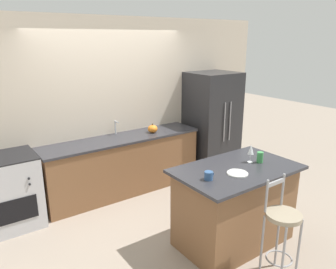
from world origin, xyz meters
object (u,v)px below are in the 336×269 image
object	(u,v)px
tumbler_cup	(260,157)
pumpkin_decoration	(153,129)
coffee_mug	(209,176)
dinner_plate	(237,173)
wine_glass	(251,150)
refrigerator	(211,122)
bar_stool_near	(282,226)
oven_range	(7,192)

from	to	relation	value
tumbler_cup	pumpkin_decoration	world-z (taller)	tumbler_cup
coffee_mug	pumpkin_decoration	distance (m)	2.06
dinner_plate	coffee_mug	world-z (taller)	coffee_mug
dinner_plate	wine_glass	distance (m)	0.44
dinner_plate	pumpkin_decoration	xyz separation A→B (m)	(0.22, 2.05, 0.00)
refrigerator	bar_stool_near	xyz separation A→B (m)	(-1.42, -2.59, -0.31)
bar_stool_near	dinner_plate	bearing A→B (deg)	94.31
wine_glass	tumbler_cup	size ratio (longest dim) A/B	1.69
pumpkin_decoration	coffee_mug	bearing A→B (deg)	-106.10
tumbler_cup	refrigerator	bearing A→B (deg)	62.62
coffee_mug	dinner_plate	bearing A→B (deg)	-11.31
coffee_mug	pumpkin_decoration	bearing A→B (deg)	73.90
tumbler_cup	pumpkin_decoration	xyz separation A→B (m)	(-0.25, 1.96, -0.06)
dinner_plate	pumpkin_decoration	bearing A→B (deg)	84.01
oven_range	wine_glass	xyz separation A→B (m)	(2.38, -1.90, 0.63)
oven_range	tumbler_cup	size ratio (longest dim) A/B	7.44
tumbler_cup	pumpkin_decoration	size ratio (longest dim) A/B	0.81
refrigerator	oven_range	distance (m)	3.50
bar_stool_near	tumbler_cup	size ratio (longest dim) A/B	8.37
bar_stool_near	pumpkin_decoration	bearing A→B (deg)	86.27
refrigerator	dinner_plate	bearing A→B (deg)	-126.08
wine_glass	dinner_plate	bearing A→B (deg)	-157.47
oven_range	coffee_mug	size ratio (longest dim) A/B	7.88
dinner_plate	pumpkin_decoration	distance (m)	2.06
oven_range	dinner_plate	world-z (taller)	dinner_plate
bar_stool_near	wine_glass	distance (m)	0.96
refrigerator	oven_range	world-z (taller)	refrigerator
oven_range	coffee_mug	xyz separation A→B (m)	(1.65, -1.99, 0.52)
coffee_mug	tumbler_cup	bearing A→B (deg)	1.11
oven_range	wine_glass	distance (m)	3.11
refrigerator	bar_stool_near	world-z (taller)	refrigerator
tumbler_cup	pumpkin_decoration	bearing A→B (deg)	97.38
oven_range	wine_glass	world-z (taller)	wine_glass
pumpkin_decoration	dinner_plate	bearing A→B (deg)	-95.99
bar_stool_near	wine_glass	bearing A→B (deg)	65.42
oven_range	wine_glass	bearing A→B (deg)	-38.57
tumbler_cup	coffee_mug	bearing A→B (deg)	-178.89
wine_glass	tumbler_cup	world-z (taller)	wine_glass
bar_stool_near	dinner_plate	distance (m)	0.69
oven_range	tumbler_cup	bearing A→B (deg)	-38.58
dinner_plate	pumpkin_decoration	size ratio (longest dim) A/B	1.46
dinner_plate	wine_glass	world-z (taller)	wine_glass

